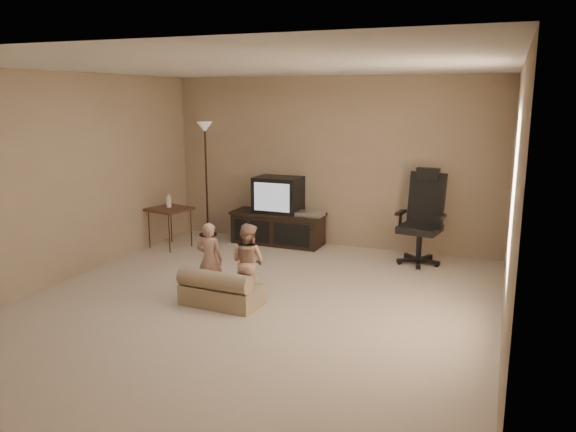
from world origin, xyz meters
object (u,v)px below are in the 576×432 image
(toddler_right, at_px, (248,262))
(tv_stand, at_px, (278,216))
(side_table, at_px, (169,209))
(office_chair, at_px, (422,230))
(toddler_left, at_px, (210,259))
(child_sofa, at_px, (220,290))
(floor_lamp, at_px, (206,153))

(toddler_right, bearing_deg, tv_stand, -60.47)
(tv_stand, xyz_separation_m, side_table, (-1.42, -0.78, 0.15))
(office_chair, relative_size, side_table, 1.57)
(tv_stand, height_order, toddler_left, tv_stand)
(toddler_left, xyz_separation_m, toddler_right, (0.46, 0.04, 0.01))
(toddler_left, bearing_deg, toddler_right, 179.29)
(tv_stand, relative_size, office_chair, 1.13)
(office_chair, relative_size, toddler_right, 1.47)
(tv_stand, height_order, side_table, tv_stand)
(side_table, relative_size, toddler_right, 0.94)
(tv_stand, relative_size, side_table, 1.78)
(child_sofa, height_order, toddler_left, toddler_left)
(tv_stand, distance_m, toddler_left, 2.39)
(tv_stand, relative_size, toddler_left, 1.71)
(child_sofa, xyz_separation_m, toddler_right, (0.21, 0.28, 0.27))
(side_table, bearing_deg, floor_lamp, 79.49)
(office_chair, bearing_deg, tv_stand, -176.15)
(toddler_left, bearing_deg, office_chair, -139.18)
(tv_stand, bearing_deg, floor_lamp, 178.34)
(office_chair, xyz_separation_m, toddler_left, (-2.03, -2.17, -0.04))
(side_table, bearing_deg, toddler_left, -45.73)
(floor_lamp, xyz_separation_m, toddler_right, (1.86, -2.40, -0.90))
(office_chair, distance_m, floor_lamp, 3.55)
(floor_lamp, height_order, child_sofa, floor_lamp)
(side_table, height_order, toddler_left, toddler_left)
(child_sofa, xyz_separation_m, toddler_left, (-0.25, 0.24, 0.25))
(toddler_left, bearing_deg, child_sofa, 130.38)
(tv_stand, relative_size, toddler_right, 1.67)
(side_table, height_order, floor_lamp, floor_lamp)
(side_table, relative_size, floor_lamp, 0.45)
(floor_lamp, bearing_deg, toddler_right, -52.24)
(child_sofa, bearing_deg, floor_lamp, 125.08)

